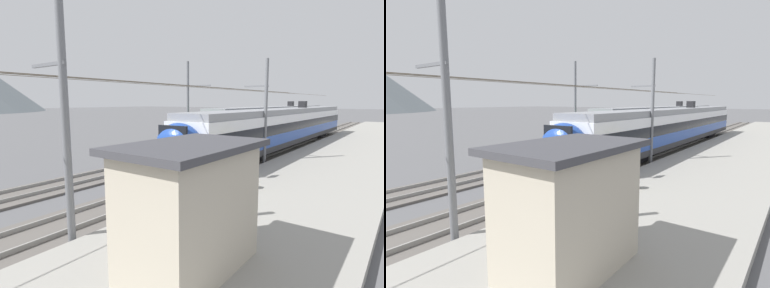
{
  "view_description": "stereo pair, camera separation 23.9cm",
  "coord_description": "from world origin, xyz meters",
  "views": [
    {
      "loc": [
        -12.47,
        -8.69,
        4.48
      ],
      "look_at": [
        2.64,
        2.32,
        1.86
      ],
      "focal_mm": 28.29,
      "sensor_mm": 36.0,
      "label": 1
    },
    {
      "loc": [
        -12.33,
        -8.88,
        4.48
      ],
      "look_at": [
        2.64,
        2.32,
        1.86
      ],
      "focal_mm": 28.29,
      "sensor_mm": 36.0,
      "label": 2
    }
  ],
  "objects": [
    {
      "name": "platform_slab",
      "position": [
        0.0,
        -4.42,
        0.18
      ],
      "size": [
        120.0,
        7.31,
        0.37
      ],
      "primitive_type": "cube",
      "color": "gray",
      "rests_on": "ground"
    },
    {
      "name": "catenary_mast_far_side",
      "position": [
        10.43,
        8.3,
        4.27
      ],
      "size": [
        48.65,
        2.62,
        8.18
      ],
      "color": "slate",
      "rests_on": "ground"
    },
    {
      "name": "passenger_walking",
      "position": [
        -4.75,
        -3.25,
        1.31
      ],
      "size": [
        0.53,
        0.22,
        1.69
      ],
      "color": "#383842",
      "rests_on": "platform_slab"
    },
    {
      "name": "platform_shelter",
      "position": [
        -6.81,
        -4.51,
        1.97
      ],
      "size": [
        3.81,
        2.42,
        3.15
      ],
      "color": "#B7AD99",
      "rests_on": "platform_slab"
    },
    {
      "name": "catenary_mast_west",
      "position": [
        -7.47,
        -0.32,
        3.99
      ],
      "size": [
        48.65,
        1.8,
        7.67
      ],
      "color": "slate",
      "rests_on": "ground"
    },
    {
      "name": "train_far_track",
      "position": [
        27.26,
        6.16,
        2.23
      ],
      "size": [
        35.3,
        2.95,
        4.27
      ],
      "color": "#2D2D30",
      "rests_on": "track_far"
    },
    {
      "name": "catenary_mast_mid",
      "position": [
        7.53,
        -0.31,
        3.87
      ],
      "size": [
        48.65,
        1.8,
        7.4
      ],
      "color": "slate",
      "rests_on": "ground"
    },
    {
      "name": "ground_plane",
      "position": [
        0.0,
        0.0,
        0.0
      ],
      "size": [
        400.0,
        400.0,
        0.0
      ],
      "primitive_type": "plane",
      "color": "#565659"
    },
    {
      "name": "handbag_beside_passenger",
      "position": [
        -4.03,
        -3.14,
        0.53
      ],
      "size": [
        0.32,
        0.18,
        0.44
      ],
      "color": "black",
      "rests_on": "platform_slab"
    },
    {
      "name": "track_near",
      "position": [
        0.0,
        1.07,
        0.07
      ],
      "size": [
        120.0,
        3.0,
        0.28
      ],
      "color": "#5B5651",
      "rests_on": "ground"
    },
    {
      "name": "platform_sign",
      "position": [
        1.95,
        -1.56,
        1.99
      ],
      "size": [
        0.7,
        0.08,
        2.2
      ],
      "color": "#59595B",
      "rests_on": "platform_slab"
    },
    {
      "name": "train_near_platform",
      "position": [
        15.9,
        1.07,
        2.23
      ],
      "size": [
        33.83,
        3.03,
        4.27
      ],
      "color": "#2D2D30",
      "rests_on": "track_near"
    },
    {
      "name": "track_far",
      "position": [
        0.0,
        6.16,
        0.07
      ],
      "size": [
        120.0,
        3.0,
        0.28
      ],
      "color": "#5B5651",
      "rests_on": "ground"
    },
    {
      "name": "potted_plant_platform_edge",
      "position": [
        0.45,
        -2.61,
        0.8
      ],
      "size": [
        0.5,
        0.5,
        0.75
      ],
      "color": "brown",
      "rests_on": "platform_slab"
    }
  ]
}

